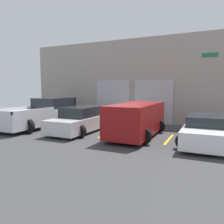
# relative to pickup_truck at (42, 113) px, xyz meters

# --- Properties ---
(ground_plane) EXTENTS (28.00, 28.00, 0.00)m
(ground_plane) POSITION_rel_pickup_truck_xyz_m (4.74, 1.05, -0.82)
(ground_plane) COLOR #3D3D3F
(shophouse_building) EXTENTS (17.01, 0.68, 5.81)m
(shophouse_building) POSITION_rel_pickup_truck_xyz_m (4.74, 4.34, 2.06)
(shophouse_building) COLOR #9E9389
(shophouse_building) RESTS_ON ground
(pickup_truck) EXTENTS (2.51, 5.57, 1.75)m
(pickup_truck) POSITION_rel_pickup_truck_xyz_m (0.00, 0.00, 0.00)
(pickup_truck) COLOR silver
(pickup_truck) RESTS_ON ground
(sedan_white) EXTENTS (2.16, 4.68, 1.23)m
(sedan_white) POSITION_rel_pickup_truck_xyz_m (9.49, -0.31, -0.23)
(sedan_white) COLOR white
(sedan_white) RESTS_ON ground
(sedan_side) EXTENTS (2.23, 4.51, 1.63)m
(sedan_side) POSITION_rel_pickup_truck_xyz_m (6.32, -0.33, 0.06)
(sedan_side) COLOR maroon
(sedan_side) RESTS_ON ground
(van_right) EXTENTS (2.14, 4.61, 1.37)m
(van_right) POSITION_rel_pickup_truck_xyz_m (3.16, -0.31, -0.18)
(van_right) COLOR silver
(van_right) RESTS_ON ground
(parking_stripe_far_left) EXTENTS (0.12, 2.20, 0.01)m
(parking_stripe_far_left) POSITION_rel_pickup_truck_xyz_m (-1.58, -0.34, -0.81)
(parking_stripe_far_left) COLOR gold
(parking_stripe_far_left) RESTS_ON ground
(parking_stripe_left) EXTENTS (0.12, 2.20, 0.01)m
(parking_stripe_left) POSITION_rel_pickup_truck_xyz_m (1.58, -0.34, -0.81)
(parking_stripe_left) COLOR gold
(parking_stripe_left) RESTS_ON ground
(parking_stripe_centre) EXTENTS (0.12, 2.20, 0.01)m
(parking_stripe_centre) POSITION_rel_pickup_truck_xyz_m (4.74, -0.34, -0.81)
(parking_stripe_centre) COLOR gold
(parking_stripe_centre) RESTS_ON ground
(parking_stripe_right) EXTENTS (0.12, 2.20, 0.01)m
(parking_stripe_right) POSITION_rel_pickup_truck_xyz_m (7.90, -0.34, -0.81)
(parking_stripe_right) COLOR gold
(parking_stripe_right) RESTS_ON ground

